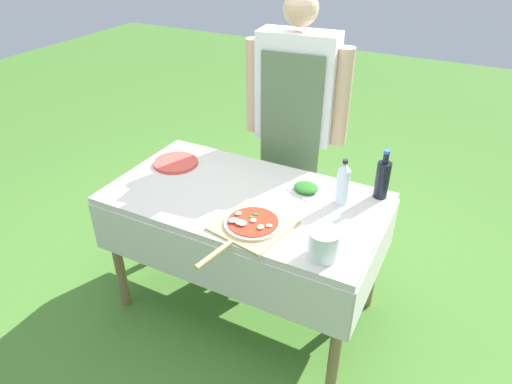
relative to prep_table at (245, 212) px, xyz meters
name	(u,v)px	position (x,y,z in m)	size (l,w,h in m)	color
ground_plane	(247,303)	(0.00, 0.00, -0.67)	(12.00, 12.00, 0.00)	#477A2D
prep_table	(245,212)	(0.00, 0.00, 0.00)	(1.43, 0.80, 0.77)	beige
person_cook	(296,114)	(0.00, 0.64, 0.32)	(0.63, 0.24, 1.68)	#333D56
pizza_on_peel	(251,225)	(0.16, -0.23, 0.12)	(0.37, 0.56, 0.05)	tan
oil_bottle	(383,179)	(0.62, 0.31, 0.21)	(0.07, 0.07, 0.27)	black
water_bottle	(343,183)	(0.46, 0.17, 0.22)	(0.06, 0.06, 0.24)	silver
herb_container	(306,188)	(0.26, 0.19, 0.12)	(0.20, 0.19, 0.04)	silver
mixing_tub	(324,244)	(0.53, -0.27, 0.17)	(0.14, 0.14, 0.13)	silver
plate_stack	(176,163)	(-0.52, 0.12, 0.11)	(0.26, 0.26, 0.02)	#DB4C42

